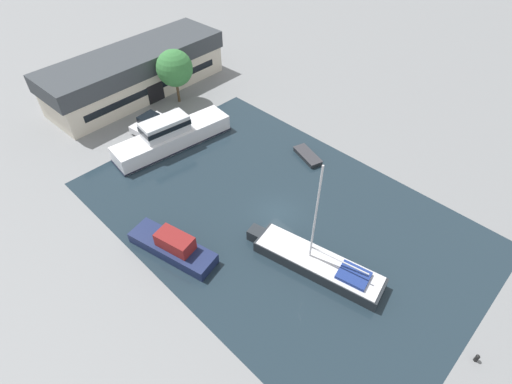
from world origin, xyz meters
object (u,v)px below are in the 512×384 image
(quay_tree_near_building, at_px, (174,68))
(cabin_boat, at_px, (173,246))
(motor_cruiser, at_px, (171,136))
(sailboat_moored, at_px, (316,263))
(parked_car, at_px, (148,122))
(small_dinghy, at_px, (308,156))
(warehouse_building, at_px, (136,72))

(quay_tree_near_building, xyz_separation_m, cabin_boat, (-15.61, -19.56, -3.80))
(motor_cruiser, bearing_deg, sailboat_moored, -178.41)
(parked_car, relative_size, small_dinghy, 1.13)
(parked_car, relative_size, motor_cruiser, 0.33)
(warehouse_building, bearing_deg, quay_tree_near_building, -71.70)
(parked_car, bearing_deg, motor_cruiser, 171.67)
(warehouse_building, xyz_separation_m, parked_car, (-4.20, -8.21, -2.01))
(sailboat_moored, bearing_deg, cabin_boat, 115.25)
(sailboat_moored, bearing_deg, parked_car, 73.95)
(motor_cruiser, bearing_deg, warehouse_building, -11.95)
(parked_car, height_order, sailboat_moored, sailboat_moored)
(parked_car, bearing_deg, sailboat_moored, 168.82)
(cabin_boat, bearing_deg, motor_cruiser, 40.68)
(warehouse_building, xyz_separation_m, small_dinghy, (4.65, -25.26, -2.60))
(warehouse_building, distance_m, quay_tree_near_building, 6.39)
(small_dinghy, bearing_deg, motor_cruiser, -36.11)
(parked_car, xyz_separation_m, cabin_boat, (-9.28, -17.12, -0.04))
(warehouse_building, bearing_deg, small_dinghy, -81.59)
(small_dinghy, bearing_deg, warehouse_building, -61.69)
(cabin_boat, bearing_deg, parked_car, 48.64)
(parked_car, height_order, cabin_boat, cabin_boat)
(quay_tree_near_building, height_order, motor_cruiser, quay_tree_near_building)
(motor_cruiser, distance_m, small_dinghy, 15.29)
(warehouse_building, distance_m, motor_cruiser, 13.71)
(quay_tree_near_building, bearing_deg, parked_car, -158.90)
(warehouse_building, height_order, motor_cruiser, warehouse_building)
(sailboat_moored, bearing_deg, quay_tree_near_building, 62.31)
(quay_tree_near_building, relative_size, sailboat_moored, 0.56)
(sailboat_moored, relative_size, small_dinghy, 3.03)
(warehouse_building, distance_m, cabin_boat, 28.76)
(sailboat_moored, xyz_separation_m, cabin_boat, (-7.25, 9.63, 0.18))
(sailboat_moored, bearing_deg, small_dinghy, 30.03)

